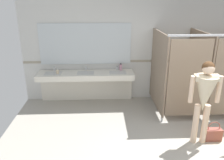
{
  "coord_description": "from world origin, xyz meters",
  "views": [
    {
      "loc": [
        -1.79,
        -3.22,
        2.63
      ],
      "look_at": [
        -1.59,
        0.95,
        1.13
      ],
      "focal_mm": 36.8,
      "sensor_mm": 36.0,
      "label": 1
    }
  ],
  "objects": [
    {
      "name": "mirror_panel",
      "position": [
        -2.19,
        2.6,
        1.51
      ],
      "size": [
        2.33,
        0.02,
        1.04
      ],
      "primitive_type": "cube",
      "color": "silver",
      "rests_on": "wall_back"
    },
    {
      "name": "soap_dispenser",
      "position": [
        -1.29,
        2.48,
        0.92
      ],
      "size": [
        0.07,
        0.07,
        0.19
      ],
      "color": "#D899B2",
      "rests_on": "vanity_counter"
    },
    {
      "name": "person_standing",
      "position": [
        0.05,
        0.47,
        1.01
      ],
      "size": [
        0.57,
        0.42,
        1.6
      ],
      "color": "beige",
      "rests_on": "ground_plane"
    },
    {
      "name": "vanity_counter",
      "position": [
        -2.19,
        2.4,
        0.62
      ],
      "size": [
        2.43,
        0.57,
        0.96
      ],
      "color": "silver",
      "rests_on": "ground_plane"
    },
    {
      "name": "wall_back",
      "position": [
        0.0,
        2.68,
        1.42
      ],
      "size": [
        7.64,
        0.12,
        2.84
      ],
      "primitive_type": "cube",
      "color": "silver",
      "rests_on": "ground_plane"
    },
    {
      "name": "paper_cup",
      "position": [
        -2.88,
        2.25,
        0.89
      ],
      "size": [
        0.07,
        0.07,
        0.1
      ],
      "primitive_type": "cylinder",
      "color": "beige",
      "rests_on": "vanity_counter"
    },
    {
      "name": "ground_plane",
      "position": [
        0.0,
        0.0,
        -0.05
      ],
      "size": [
        7.64,
        5.83,
        0.1
      ],
      "primitive_type": "cube",
      "color": "#9E998E"
    },
    {
      "name": "handbag",
      "position": [
        0.36,
        0.51,
        0.13
      ],
      "size": [
        0.32,
        0.14,
        0.4
      ],
      "color": "#934C42",
      "rests_on": "ground_plane"
    },
    {
      "name": "wall_back_tile_band",
      "position": [
        0.0,
        2.61,
        1.05
      ],
      "size": [
        7.64,
        0.01,
        0.06
      ],
      "primitive_type": "cube",
      "color": "#9E937F",
      "rests_on": "wall_back"
    },
    {
      "name": "bathroom_stalls",
      "position": [
        0.51,
        1.7,
        1.02
      ],
      "size": [
        1.98,
        1.4,
        1.95
      ],
      "color": "#84705B",
      "rests_on": "ground_plane"
    }
  ]
}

